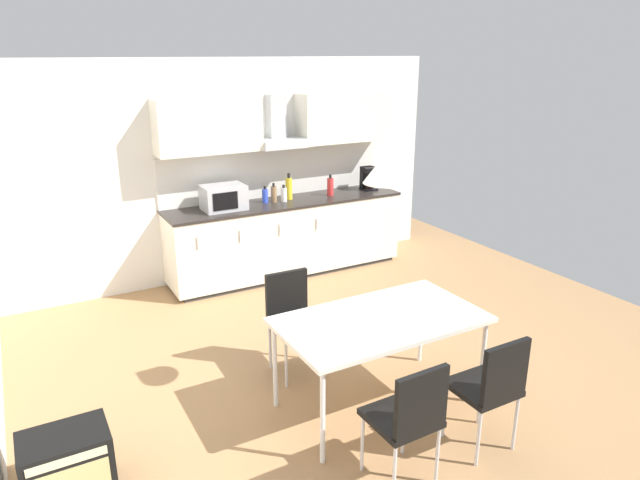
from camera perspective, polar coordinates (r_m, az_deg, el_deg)
ground_plane at (r=5.01m, az=0.93°, el=-13.59°), size 7.32×8.02×0.02m
wall_back at (r=6.88m, az=-10.53°, el=6.73°), size 5.86×0.10×2.58m
kitchen_counter at (r=7.04m, az=-3.32°, el=0.31°), size 2.95×0.66×0.92m
backsplash_tile at (r=7.11m, az=-4.51°, el=6.73°), size 2.93×0.02×0.58m
upper_wall_cabinets at (r=6.87m, az=-4.08°, el=11.69°), size 2.93×0.40×0.61m
microwave at (r=6.58m, az=-9.62°, el=4.22°), size 0.48×0.35×0.28m
coffee_maker at (r=7.47m, az=4.81°, el=6.18°), size 0.18×0.19×0.30m
bottle_red at (r=7.15m, az=1.04°, el=5.37°), size 0.08×0.08×0.26m
bottle_yellow at (r=6.95m, az=-3.13°, el=5.19°), size 0.08×0.08×0.32m
bottle_blue at (r=6.83m, az=-5.52°, el=4.44°), size 0.07×0.07×0.20m
bottle_brown at (r=6.84m, az=-4.65°, el=4.60°), size 0.07×0.07×0.23m
bottle_white at (r=6.86m, az=-3.64°, el=4.57°), size 0.08×0.08×0.20m
dining_table at (r=4.34m, az=6.08°, el=-8.28°), size 1.54×0.86×0.75m
chair_near_right at (r=4.09m, az=16.84°, el=-13.51°), size 0.40×0.40×0.87m
chair_near_left at (r=3.69m, az=8.96°, el=-16.73°), size 0.41×0.41×0.87m
chair_far_left at (r=4.88m, az=-2.85°, el=-7.25°), size 0.41×0.41×0.87m
guitar_amp at (r=4.07m, az=-23.94°, el=-19.95°), size 0.52×0.37×0.44m
pendant_lamp at (r=3.95m, az=6.66°, el=7.22°), size 0.32×0.32×0.22m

